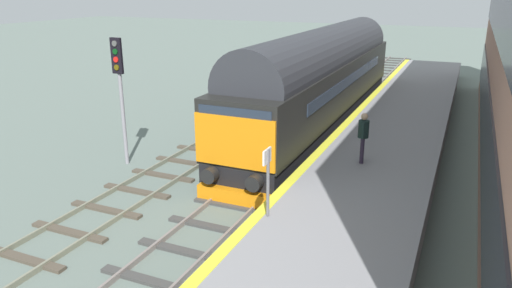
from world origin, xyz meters
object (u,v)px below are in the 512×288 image
at_px(platform_number_sign, 268,172).
at_px(diesel_locomotive, 322,77).
at_px(signal_post_mid, 120,84).
at_px(waiting_passenger, 363,133).

bearing_deg(platform_number_sign, diesel_locomotive, 99.92).
relative_size(signal_post_mid, platform_number_sign, 2.71).
bearing_deg(waiting_passenger, signal_post_mid, 86.75).
distance_m(platform_number_sign, waiting_passenger, 4.96).
xyz_separation_m(signal_post_mid, platform_number_sign, (7.34, -3.74, -0.90)).
relative_size(signal_post_mid, waiting_passenger, 2.88).
relative_size(diesel_locomotive, waiting_passenger, 11.38).
relative_size(platform_number_sign, waiting_passenger, 1.07).
bearing_deg(signal_post_mid, waiting_passenger, 6.76).
bearing_deg(diesel_locomotive, signal_post_mid, -125.26).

